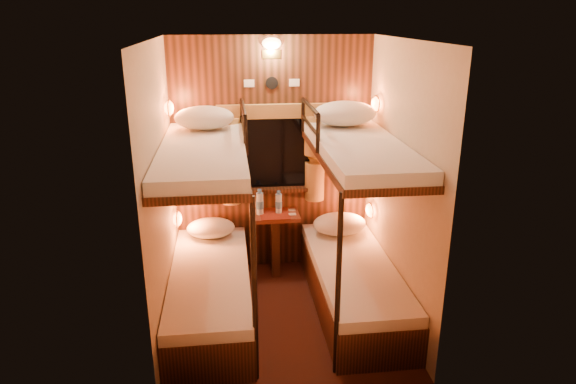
{
  "coord_description": "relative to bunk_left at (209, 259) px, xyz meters",
  "views": [
    {
      "loc": [
        -0.44,
        -4.01,
        2.58
      ],
      "look_at": [
        0.05,
        0.15,
        1.12
      ],
      "focal_mm": 32.0,
      "sensor_mm": 36.0,
      "label": 1
    }
  ],
  "objects": [
    {
      "name": "sachet_a",
      "position": [
        0.83,
        0.74,
        0.09
      ],
      "size": [
        0.08,
        0.06,
        0.01
      ],
      "primitive_type": "cube",
      "rotation": [
        0.0,
        0.0,
        0.04
      ],
      "color": "silver",
      "rests_on": "table"
    },
    {
      "name": "bottle_right",
      "position": [
        0.69,
        0.8,
        0.19
      ],
      "size": [
        0.07,
        0.07,
        0.24
      ],
      "rotation": [
        0.0,
        0.0,
        0.44
      ],
      "color": "#99BFE5",
      "rests_on": "table"
    },
    {
      "name": "ceiling",
      "position": [
        0.65,
        -0.07,
        1.84
      ],
      "size": [
        2.1,
        2.1,
        0.0
      ],
      "primitive_type": "plane",
      "rotation": [
        3.14,
        0.0,
        0.0
      ],
      "color": "silver",
      "rests_on": "wall_back"
    },
    {
      "name": "wall_front",
      "position": [
        0.65,
        -1.12,
        0.64
      ],
      "size": [
        2.4,
        0.0,
        2.4
      ],
      "primitive_type": "plane",
      "rotation": [
        -1.57,
        0.0,
        0.0
      ],
      "color": "#C6B293",
      "rests_on": "floor"
    },
    {
      "name": "wall_right",
      "position": [
        1.65,
        -0.07,
        0.64
      ],
      "size": [
        0.0,
        2.4,
        2.4
      ],
      "primitive_type": "plane",
      "rotation": [
        1.57,
        0.0,
        -1.57
      ],
      "color": "#C6B293",
      "rests_on": "floor"
    },
    {
      "name": "sachet_b",
      "position": [
        0.84,
        0.86,
        0.09
      ],
      "size": [
        0.07,
        0.06,
        0.01
      ],
      "primitive_type": "cube",
      "rotation": [
        0.0,
        0.0,
        -0.01
      ],
      "color": "silver",
      "rests_on": "table"
    },
    {
      "name": "wall_back",
      "position": [
        0.65,
        0.98,
        0.64
      ],
      "size": [
        2.4,
        0.0,
        2.4
      ],
      "primitive_type": "plane",
      "rotation": [
        1.57,
        0.0,
        0.0
      ],
      "color": "#C6B293",
      "rests_on": "floor"
    },
    {
      "name": "bunk_left",
      "position": [
        0.0,
        0.0,
        0.0
      ],
      "size": [
        0.72,
        1.9,
        1.82
      ],
      "color": "black",
      "rests_on": "floor"
    },
    {
      "name": "wall_left",
      "position": [
        -0.35,
        -0.07,
        0.64
      ],
      "size": [
        0.0,
        2.4,
        2.4
      ],
      "primitive_type": "plane",
      "rotation": [
        1.57,
        0.0,
        1.57
      ],
      "color": "#C6B293",
      "rests_on": "floor"
    },
    {
      "name": "pillow_lower_left",
      "position": [
        -0.0,
        0.72,
        -0.01
      ],
      "size": [
        0.48,
        0.34,
        0.19
      ],
      "primitive_type": "ellipsoid",
      "color": "white",
      "rests_on": "bunk_left"
    },
    {
      "name": "pillow_upper_left",
      "position": [
        -0.0,
        0.59,
        1.13
      ],
      "size": [
        0.54,
        0.39,
        0.21
      ],
      "primitive_type": "ellipsoid",
      "color": "white",
      "rests_on": "bunk_left"
    },
    {
      "name": "bunk_right",
      "position": [
        1.3,
        0.0,
        0.0
      ],
      "size": [
        0.72,
        1.9,
        1.82
      ],
      "color": "black",
      "rests_on": "floor"
    },
    {
      "name": "reading_lamps",
      "position": [
        0.65,
        0.63,
        0.68
      ],
      "size": [
        2.0,
        0.2,
        1.25
      ],
      "color": "orange",
      "rests_on": "wall_left"
    },
    {
      "name": "back_fixtures",
      "position": [
        0.65,
        0.93,
        1.69
      ],
      "size": [
        0.54,
        0.09,
        0.48
      ],
      "color": "black",
      "rests_on": "back_panel"
    },
    {
      "name": "floor",
      "position": [
        0.65,
        -0.07,
        -0.56
      ],
      "size": [
        2.1,
        2.1,
        0.0
      ],
      "primitive_type": "plane",
      "color": "#36110E",
      "rests_on": "ground"
    },
    {
      "name": "pillow_lower_right",
      "position": [
        1.3,
        0.64,
        0.01
      ],
      "size": [
        0.54,
        0.39,
        0.21
      ],
      "primitive_type": "ellipsoid",
      "color": "white",
      "rests_on": "bunk_right"
    },
    {
      "name": "table",
      "position": [
        0.65,
        0.78,
        -0.14
      ],
      "size": [
        0.5,
        0.34,
        0.66
      ],
      "color": "#572613",
      "rests_on": "floor"
    },
    {
      "name": "bottle_left",
      "position": [
        0.5,
        0.79,
        0.21
      ],
      "size": [
        0.08,
        0.08,
        0.27
      ],
      "rotation": [
        0.0,
        0.0,
        -0.43
      ],
      "color": "#99BFE5",
      "rests_on": "table"
    },
    {
      "name": "back_panel",
      "position": [
        0.65,
        0.97,
        0.64
      ],
      "size": [
        2.0,
        0.03,
        2.4
      ],
      "primitive_type": "cube",
      "color": "black",
      "rests_on": "floor"
    },
    {
      "name": "curtains",
      "position": [
        0.65,
        0.9,
        0.71
      ],
      "size": [
        1.1,
        0.22,
        1.0
      ],
      "color": "olive",
      "rests_on": "back_panel"
    },
    {
      "name": "pillow_upper_right",
      "position": [
        1.3,
        0.59,
        1.15
      ],
      "size": [
        0.59,
        0.42,
        0.23
      ],
      "primitive_type": "ellipsoid",
      "color": "white",
      "rests_on": "bunk_right"
    },
    {
      "name": "window",
      "position": [
        0.65,
        0.94,
        0.62
      ],
      "size": [
        1.0,
        0.12,
        0.79
      ],
      "color": "black",
      "rests_on": "back_panel"
    }
  ]
}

